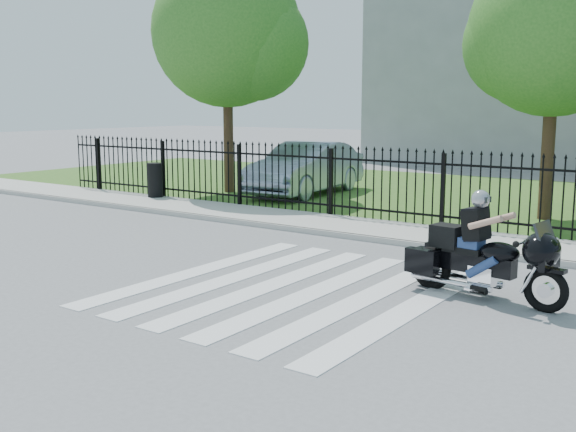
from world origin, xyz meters
The scene contains 12 objects.
ground centered at (0.00, 0.00, 0.00)m, with size 120.00×120.00×0.00m, color slate.
crosswalk centered at (0.00, 0.00, 0.01)m, with size 5.00×5.50×0.01m, color silver, non-canonical shape.
sidewalk centered at (0.00, 5.00, 0.06)m, with size 40.00×2.00×0.12m, color #ADAAA3.
curb centered at (0.00, 4.00, 0.06)m, with size 40.00×0.12×0.12m, color #ADAAA3.
grass_strip centered at (0.00, 12.00, 0.01)m, with size 40.00×12.00×0.02m, color #2F5C1F.
iron_fence centered at (0.00, 6.00, 0.90)m, with size 26.00×0.04×1.80m.
tree_left centered at (-8.50, 8.50, 5.17)m, with size 4.80×4.80×7.58m.
tree_mid centered at (1.50, 9.00, 4.67)m, with size 4.20×4.20×6.78m.
building_tall centered at (-3.00, 26.00, 6.00)m, with size 15.00×10.00×12.00m, color #93969B.
motorcycle_rider centered at (2.60, 1.21, 0.69)m, with size 2.53×1.05×1.68m.
parked_car centered at (-6.12, 9.51, 0.86)m, with size 1.77×5.07×1.67m, color #95A1BB.
litter_bin centered at (-9.05, 5.70, 0.63)m, with size 0.46×0.46×1.03m, color black.
Camera 1 is at (5.91, -8.51, 2.90)m, focal length 42.00 mm.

